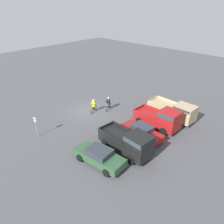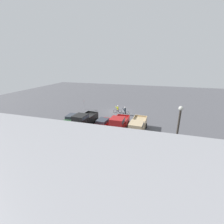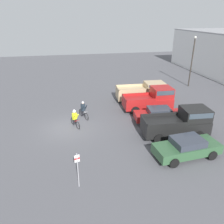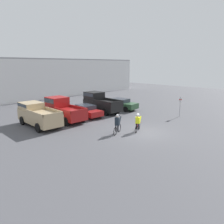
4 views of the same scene
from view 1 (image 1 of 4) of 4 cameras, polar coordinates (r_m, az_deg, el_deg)
name	(u,v)px [view 1 (image 1 of 4)]	position (r m, az deg, el deg)	size (l,w,h in m)	color
ground_plane	(90,110)	(27.46, -5.72, 0.42)	(80.00, 80.00, 0.00)	#4C4C51
pickup_truck_0	(174,110)	(25.93, 15.91, 0.44)	(2.40, 5.55, 2.10)	tan
pickup_truck_1	(161,118)	(23.67, 12.65, -1.58)	(2.37, 5.02, 2.36)	maroon
sedan_0	(142,131)	(22.07, 7.78, -5.03)	(2.23, 4.59, 1.32)	maroon
pickup_truck_2	(129,142)	(19.55, 4.49, -7.75)	(2.49, 5.37, 2.36)	black
sedan_1	(99,156)	(18.72, -3.33, -11.41)	(2.23, 4.71, 1.42)	#2D5133
cyclist_0	(94,105)	(26.76, -4.84, 1.71)	(1.63, 0.73, 1.63)	black
cyclist_1	(108,103)	(27.23, -0.95, 2.28)	(1.73, 0.77, 1.70)	black
fire_lane_sign	(36,125)	(22.92, -19.32, -3.14)	(0.11, 0.29, 2.26)	#9E9EA3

